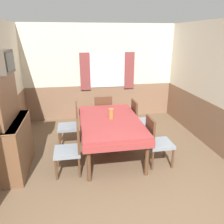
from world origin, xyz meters
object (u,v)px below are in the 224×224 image
object	(u,v)px
chair_right_near	(156,140)
chair_right_far	(139,119)
vase	(111,114)
sideboard	(10,133)
chair_head_window	(103,113)
dining_table	(110,124)
tv	(0,62)
chair_left_near	(71,147)
chair_left_far	(71,124)

from	to	relation	value
chair_right_near	chair_right_far	distance (m)	1.07
vase	sideboard	bearing A→B (deg)	-169.17
chair_right_near	chair_head_window	size ratio (longest dim) A/B	1.00
dining_table	tv	distance (m)	2.18
chair_head_window	tv	bearing A→B (deg)	-140.25
sideboard	vase	world-z (taller)	sideboard
chair_right_far	chair_right_near	bearing A→B (deg)	0.00
chair_head_window	sideboard	size ratio (longest dim) A/B	0.53
chair_left_near	chair_left_far	distance (m)	1.07
chair_left_near	chair_right_near	size ratio (longest dim) A/B	1.00
tv	chair_right_near	bearing A→B (deg)	-4.82
chair_left_far	vase	distance (m)	1.00
chair_right_far	tv	distance (m)	3.00
chair_left_far	tv	xyz separation A→B (m)	(-0.97, -0.86, 1.43)
chair_right_near	chair_right_far	bearing A→B (deg)	-180.00
chair_right_far	chair_head_window	distance (m)	0.96
chair_right_near	vase	size ratio (longest dim) A/B	4.60
tv	chair_left_near	bearing A→B (deg)	-12.23
chair_left_far	chair_right_far	distance (m)	1.53
chair_left_near	chair_right_far	world-z (taller)	same
chair_left_far	chair_right_far	world-z (taller)	same
dining_table	chair_head_window	bearing A→B (deg)	90.00
chair_right_near	sideboard	world-z (taller)	sideboard
chair_head_window	vase	size ratio (longest dim) A/B	4.60
chair_left_far	chair_right_far	size ratio (longest dim) A/B	1.00
sideboard	vase	distance (m)	1.83
chair_right_far	tv	size ratio (longest dim) A/B	1.82
chair_left_near	chair_right_far	distance (m)	1.86
dining_table	chair_left_far	bearing A→B (deg)	144.92
dining_table	chair_left_far	xyz separation A→B (m)	(-0.76, 0.54, -0.15)
sideboard	chair_left_near	bearing A→B (deg)	-12.98
chair_left_near	chair_right_near	bearing A→B (deg)	-90.00
chair_right_near	chair_right_far	world-z (taller)	same
chair_head_window	chair_right_near	bearing A→B (deg)	-65.22
dining_table	chair_right_far	xyz separation A→B (m)	(0.76, 0.54, -0.15)
chair_left_near	sideboard	xyz separation A→B (m)	(-1.01, 0.23, 0.24)
chair_head_window	sideboard	world-z (taller)	sideboard
tv	dining_table	bearing A→B (deg)	10.62
chair_left_near	vase	xyz separation A→B (m)	(0.79, 0.58, 0.35)
chair_right_far	tv	bearing A→B (deg)	-70.98
dining_table	chair_head_window	distance (m)	1.13
chair_right_far	sideboard	xyz separation A→B (m)	(-2.54, -0.84, 0.24)
chair_left_far	vase	size ratio (longest dim) A/B	4.60
chair_left_far	chair_right_near	bearing A→B (deg)	-125.08
chair_left_far	chair_right_near	size ratio (longest dim) A/B	1.00
sideboard	dining_table	bearing A→B (deg)	9.69
tv	chair_left_far	bearing A→B (deg)	41.55
vase	chair_left_far	bearing A→B (deg)	147.93
chair_right_far	chair_head_window	size ratio (longest dim) A/B	1.00
chair_right_near	chair_left_near	bearing A→B (deg)	-90.00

